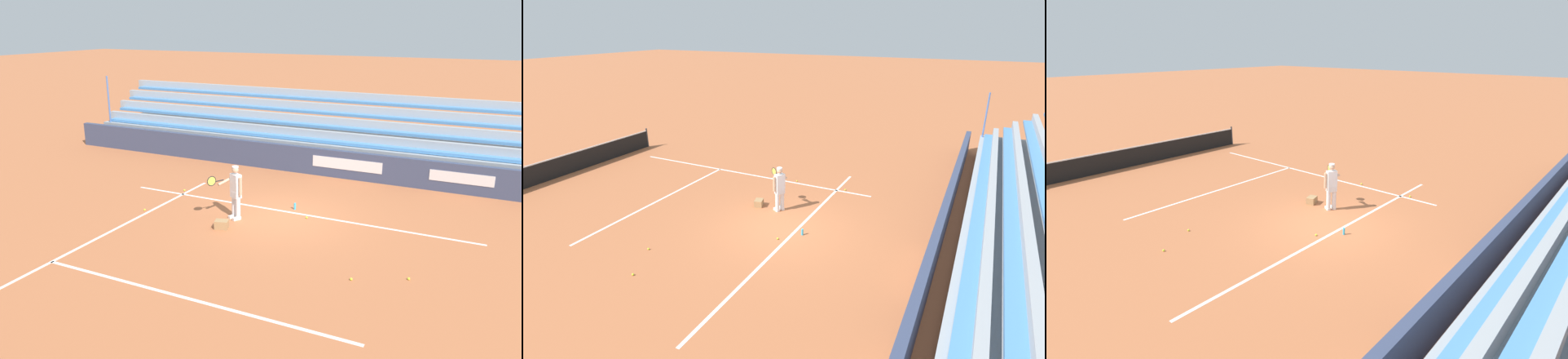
{
  "view_description": "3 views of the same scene",
  "coord_description": "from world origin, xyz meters",
  "views": [
    {
      "loc": [
        -5.96,
        13.88,
        5.93
      ],
      "look_at": [
        0.91,
        -0.33,
        1.04
      ],
      "focal_mm": 35.0,
      "sensor_mm": 36.0,
      "label": 1
    },
    {
      "loc": [
        -11.15,
        -5.7,
        6.59
      ],
      "look_at": [
        1.2,
        0.53,
        1.31
      ],
      "focal_mm": 28.0,
      "sensor_mm": 36.0,
      "label": 2
    },
    {
      "loc": [
        -9.62,
        -7.5,
        5.63
      ],
      "look_at": [
        0.59,
        1.31,
        1.18
      ],
      "focal_mm": 28.0,
      "sensor_mm": 36.0,
      "label": 3
    }
  ],
  "objects": [
    {
      "name": "tennis_ball_far_left",
      "position": [
        4.27,
        -0.84,
        0.03
      ],
      "size": [
        0.07,
        0.07,
        0.07
      ],
      "primitive_type": "sphere",
      "color": "#CCE533",
      "rests_on": "ground"
    },
    {
      "name": "back_wall_sponsor_board",
      "position": [
        -0.01,
        -4.97,
        0.55
      ],
      "size": [
        25.89,
        0.25,
        1.1
      ],
      "color": "#384260",
      "rests_on": "ground"
    },
    {
      "name": "court_baseline_white",
      "position": [
        0.0,
        -0.5,
        0.0
      ],
      "size": [
        12.0,
        0.1,
        0.01
      ],
      "primitive_type": "cube",
      "color": "white",
      "rests_on": "ground"
    },
    {
      "name": "tennis_ball_midcourt",
      "position": [
        4.3,
        1.45,
        0.03
      ],
      "size": [
        0.07,
        0.07,
        0.07
      ],
      "primitive_type": "sphere",
      "color": "#CCE533",
      "rests_on": "ground"
    },
    {
      "name": "court_sideline_white",
      "position": [
        4.11,
        4.0,
        0.0
      ],
      "size": [
        0.1,
        12.0,
        0.01
      ],
      "primitive_type": "cube",
      "color": "white",
      "rests_on": "ground"
    },
    {
      "name": "water_bottle",
      "position": [
        -0.11,
        -0.82,
        0.11
      ],
      "size": [
        0.07,
        0.07,
        0.22
      ],
      "primitive_type": "cylinder",
      "color": "#33B2E5",
      "rests_on": "ground"
    },
    {
      "name": "tennis_net",
      "position": [
        0.0,
        11.5,
        0.49
      ],
      "size": [
        11.09,
        0.09,
        1.07
      ],
      "color": "#33383D",
      "rests_on": "ground"
    },
    {
      "name": "tennis_ball_far_right",
      "position": [
        -4.4,
        2.46,
        0.03
      ],
      "size": [
        0.07,
        0.07,
        0.07
      ],
      "primitive_type": "sphere",
      "color": "#CCE533",
      "rests_on": "ground"
    },
    {
      "name": "ground_plane",
      "position": [
        0.0,
        0.0,
        0.0
      ],
      "size": [
        160.0,
        160.0,
        0.0
      ],
      "primitive_type": "plane",
      "color": "#B7663D"
    },
    {
      "name": "tennis_ball_stray_back",
      "position": [
        -3.16,
        3.09,
        0.03
      ],
      "size": [
        0.07,
        0.07,
        0.07
      ],
      "primitive_type": "sphere",
      "color": "#CCE533",
      "rests_on": "ground"
    },
    {
      "name": "court_service_line_white",
      "position": [
        0.0,
        5.5,
        0.0
      ],
      "size": [
        8.22,
        0.1,
        0.01
      ],
      "primitive_type": "cube",
      "color": "white",
      "rests_on": "ground"
    },
    {
      "name": "ball_box_cardboard",
      "position": [
        1.26,
        1.65,
        0.13
      ],
      "size": [
        0.47,
        0.4,
        0.26
      ],
      "primitive_type": "cube",
      "rotation": [
        0.0,
        0.0,
        0.28
      ],
      "color": "#A87F51",
      "rests_on": "ground"
    },
    {
      "name": "tennis_ball_toward_net",
      "position": [
        -0.76,
        -0.22,
        0.03
      ],
      "size": [
        0.07,
        0.07,
        0.07
      ],
      "primitive_type": "sphere",
      "color": "#CCE533",
      "rests_on": "ground"
    },
    {
      "name": "tennis_player",
      "position": [
        1.27,
        0.76,
        0.89
      ],
      "size": [
        0.9,
        0.89,
        1.71
      ],
      "color": "silver",
      "rests_on": "ground"
    }
  ]
}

